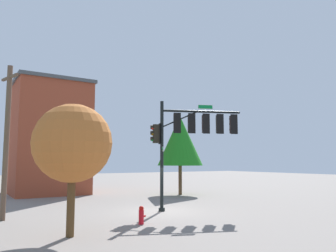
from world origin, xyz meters
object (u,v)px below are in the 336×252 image
utility_pole (7,138)px  tree_far (180,140)px  signal_pole_assembly (191,130)px  tree_near (73,144)px  brick_building (49,137)px  fire_hydrant (141,215)px

utility_pole → tree_far: size_ratio=1.12×
signal_pole_assembly → tree_near: bearing=-158.9°
tree_far → brick_building: 12.02m
tree_far → brick_building: bearing=143.1°
signal_pole_assembly → tree_far: tree_far is taller
fire_hydrant → brick_building: 18.09m
signal_pole_assembly → fire_hydrant: 6.64m
tree_far → brick_building: size_ratio=0.69×
utility_pole → tree_far: utility_pole is taller
fire_hydrant → utility_pole: bearing=140.1°
fire_hydrant → tree_near: (-3.49, -0.82, 3.16)m
brick_building → tree_far: bearing=-36.9°
signal_pole_assembly → brick_building: (-4.96, 15.22, 0.33)m
tree_far → utility_pole: bearing=-158.0°
signal_pole_assembly → utility_pole: bearing=167.6°
tree_near → tree_far: size_ratio=0.74×
utility_pole → tree_near: size_ratio=1.51×
fire_hydrant → tree_near: size_ratio=0.16×
brick_building → tree_near: bearing=-99.5°
signal_pole_assembly → utility_pole: utility_pole is taller
fire_hydrant → brick_building: brick_building is taller
fire_hydrant → tree_far: tree_far is taller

